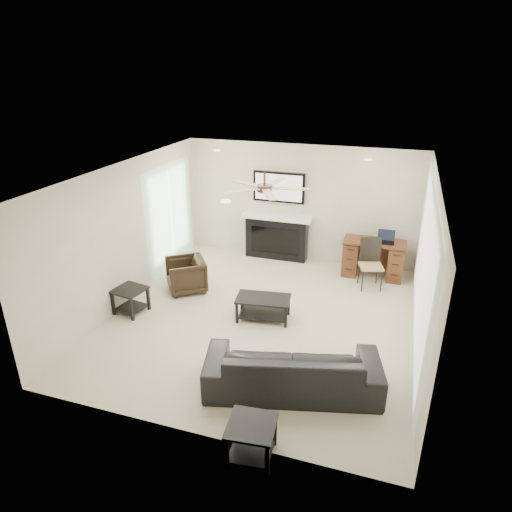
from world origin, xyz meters
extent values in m
plane|color=#C3B59D|center=(0.00, 0.00, 0.00)|extent=(5.50, 5.50, 0.00)
cube|color=white|center=(0.00, 0.00, 2.50)|extent=(5.00, 5.50, 0.04)
cube|color=beige|center=(0.00, 2.75, 1.25)|extent=(5.00, 0.04, 2.50)
cube|color=beige|center=(0.00, -2.75, 1.25)|extent=(5.00, 0.04, 2.50)
cube|color=beige|center=(-2.50, 0.00, 1.25)|extent=(0.04, 5.50, 2.50)
cube|color=beige|center=(2.50, 0.00, 1.25)|extent=(0.04, 5.50, 2.50)
cube|color=silver|center=(2.45, 0.10, 1.23)|extent=(0.04, 5.10, 2.40)
cube|color=#93BC89|center=(-2.46, 1.55, 1.05)|extent=(0.04, 1.80, 2.10)
cylinder|color=#382619|center=(0.00, 0.10, 2.25)|extent=(1.40, 1.40, 0.30)
imported|color=black|center=(0.93, -1.61, 0.34)|extent=(2.45, 1.43, 0.67)
imported|color=black|center=(-1.67, 0.54, 0.32)|extent=(0.97, 0.97, 0.64)
cube|color=black|center=(0.03, -0.01, 0.20)|extent=(0.96, 0.62, 0.40)
cube|color=black|center=(0.78, -2.86, 0.23)|extent=(0.57, 0.57, 0.45)
cube|color=black|center=(-2.22, -0.51, 0.23)|extent=(0.58, 0.58, 0.45)
cube|color=black|center=(-0.47, 2.58, 0.95)|extent=(1.52, 0.34, 1.91)
cube|color=#371B0D|center=(1.63, 2.29, 0.38)|extent=(1.22, 0.56, 0.76)
cube|color=black|center=(1.63, 1.74, 0.48)|extent=(0.53, 0.54, 0.97)
cube|color=black|center=(1.83, 2.27, 0.88)|extent=(0.33, 0.24, 0.23)
camera|label=1|loc=(2.00, -6.44, 4.05)|focal=32.00mm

